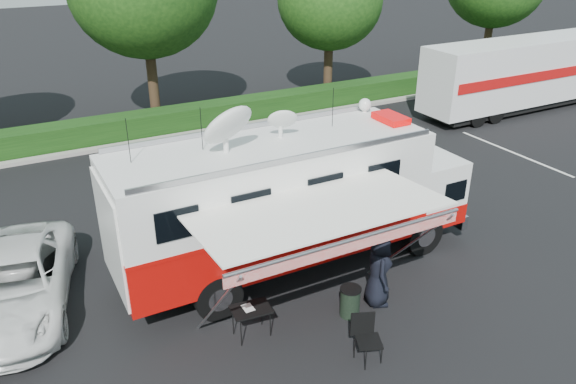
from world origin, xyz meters
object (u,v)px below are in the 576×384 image
object	(u,v)px
command_truck	(295,199)
trash_bin	(350,302)
semi_trailer	(522,74)
folding_table	(251,310)
white_suv	(21,309)

from	to	relation	value
command_truck	trash_bin	distance (m)	2.94
trash_bin	semi_trailer	world-z (taller)	semi_trailer
folding_table	trash_bin	world-z (taller)	trash_bin
command_truck	trash_bin	xyz separation A→B (m)	(0.09, -2.49, -1.56)
white_suv	folding_table	xyz separation A→B (m)	(4.41, -3.42, 0.67)
trash_bin	semi_trailer	bearing A→B (deg)	30.57
trash_bin	semi_trailer	xyz separation A→B (m)	(16.17, 9.55, 1.41)
folding_table	semi_trailer	xyz separation A→B (m)	(18.45, 9.13, 1.11)
trash_bin	command_truck	bearing A→B (deg)	92.16
command_truck	semi_trailer	size ratio (longest dim) A/B	0.86
command_truck	semi_trailer	distance (m)	17.73
command_truck	semi_trailer	world-z (taller)	command_truck
semi_trailer	trash_bin	bearing A→B (deg)	-149.43
trash_bin	white_suv	bearing A→B (deg)	150.15
white_suv	trash_bin	size ratio (longest dim) A/B	6.97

